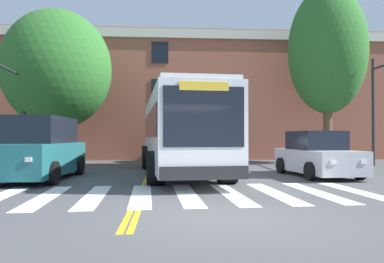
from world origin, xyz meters
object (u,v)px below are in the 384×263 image
at_px(city_bus, 179,131).
at_px(traffic_light_far_corner, 12,97).
at_px(car_teal_near_lane, 41,150).
at_px(street_tree_curbside_large, 327,51).
at_px(car_silver_far_lane, 317,156).
at_px(street_tree_curbside_small, 57,70).

height_order(city_bus, traffic_light_far_corner, traffic_light_far_corner).
xyz_separation_m(car_teal_near_lane, street_tree_curbside_large, (13.99, 7.56, 5.57)).
bearing_deg(city_bus, street_tree_curbside_large, 33.01).
height_order(car_silver_far_lane, traffic_light_far_corner, traffic_light_far_corner).
bearing_deg(car_teal_near_lane, city_bus, 19.11).
distance_m(traffic_light_far_corner, street_tree_curbside_large, 17.30).
xyz_separation_m(street_tree_curbside_large, street_tree_curbside_small, (-15.47, -0.53, -1.43)).
distance_m(car_teal_near_lane, traffic_light_far_corner, 5.14).
bearing_deg(traffic_light_far_corner, car_teal_near_lane, -55.87).
relative_size(street_tree_curbside_large, street_tree_curbside_small, 1.23).
relative_size(city_bus, traffic_light_far_corner, 2.35).
xyz_separation_m(car_teal_near_lane, street_tree_curbside_small, (-1.48, 7.03, 4.14)).
distance_m(car_teal_near_lane, car_silver_far_lane, 10.38).
height_order(car_teal_near_lane, car_silver_far_lane, car_teal_near_lane).
relative_size(car_teal_near_lane, traffic_light_far_corner, 1.07).
height_order(car_silver_far_lane, street_tree_curbside_large, street_tree_curbside_large).
xyz_separation_m(car_silver_far_lane, traffic_light_far_corner, (-12.95, 3.42, 2.57)).
bearing_deg(city_bus, traffic_light_far_corner, 164.83).
relative_size(car_teal_near_lane, street_tree_curbside_small, 0.62).
relative_size(city_bus, street_tree_curbside_large, 1.11).
bearing_deg(traffic_light_far_corner, city_bus, -15.17).
distance_m(city_bus, car_teal_near_lane, 5.37).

